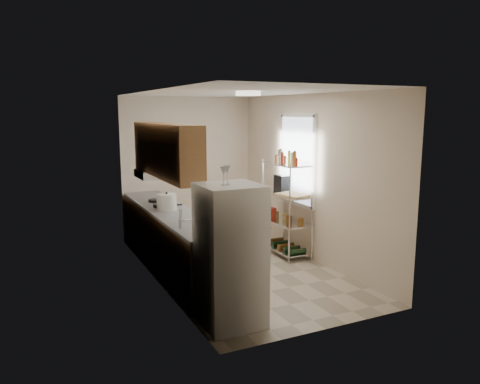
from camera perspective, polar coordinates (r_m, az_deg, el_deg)
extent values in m
cube|color=beige|center=(7.12, -0.15, -9.34)|extent=(2.50, 4.40, 0.01)
cube|color=white|center=(6.73, -0.16, 12.15)|extent=(2.50, 4.40, 0.01)
cube|color=beige|center=(8.83, -6.33, 3.05)|extent=(2.50, 0.01, 2.60)
cube|color=beige|center=(4.94, 10.93, -2.43)|extent=(2.50, 0.01, 2.60)
cube|color=beige|center=(6.37, -10.40, 0.34)|extent=(0.01, 4.40, 2.60)
cube|color=beige|center=(7.42, 8.62, 1.72)|extent=(0.01, 4.40, 2.60)
cube|color=#B5804D|center=(7.06, -8.50, -5.91)|extent=(0.60, 3.48, 0.86)
cube|color=gray|center=(6.96, -8.47, -2.33)|extent=(0.63, 3.51, 0.04)
cube|color=#B7BABC|center=(5.90, -5.50, -4.53)|extent=(0.52, 0.44, 0.04)
cube|color=#B7BABC|center=(8.40, -9.45, -3.19)|extent=(0.01, 0.55, 0.72)
cube|color=#B5804D|center=(6.46, -9.06, 5.06)|extent=(0.33, 2.20, 0.72)
cube|color=#B7BABC|center=(7.28, -10.36, 2.23)|extent=(0.50, 0.60, 0.12)
cube|color=white|center=(7.67, 7.02, 3.90)|extent=(0.06, 1.00, 1.46)
cube|color=silver|center=(7.79, 5.62, -6.87)|extent=(0.45, 0.90, 0.02)
cube|color=silver|center=(7.68, 5.67, -3.65)|extent=(0.45, 0.90, 0.02)
cube|color=silver|center=(7.59, 5.73, -0.34)|extent=(0.45, 0.90, 0.02)
cube|color=silver|center=(7.51, 5.80, 3.42)|extent=(0.45, 0.90, 0.02)
cylinder|color=silver|center=(7.16, 6.06, -2.80)|extent=(0.02, 0.02, 1.55)
cylinder|color=silver|center=(7.90, 2.73, -1.56)|extent=(0.02, 0.02, 1.55)
cylinder|color=silver|center=(7.38, 8.88, -2.47)|extent=(0.02, 0.02, 1.55)
cylinder|color=silver|center=(8.10, 5.38, -1.30)|extent=(0.02, 0.02, 1.55)
cylinder|color=white|center=(6.46, 1.01, 11.93)|extent=(0.34, 0.34, 0.05)
cube|color=white|center=(5.14, -1.21, -7.73)|extent=(0.65, 0.65, 1.57)
cylinder|color=white|center=(6.96, -8.92, -1.19)|extent=(0.29, 0.29, 0.23)
cylinder|color=black|center=(7.19, -9.49, -1.61)|extent=(0.34, 0.34, 0.05)
cylinder|color=black|center=(7.60, -10.36, -1.04)|extent=(0.23, 0.23, 0.04)
cube|color=tan|center=(7.43, 6.51, -0.35)|extent=(0.49, 0.57, 0.03)
cube|color=black|center=(7.87, 5.07, 1.15)|extent=(0.17, 0.25, 0.28)
cube|color=maroon|center=(7.88, 3.80, -2.53)|extent=(0.13, 0.17, 0.17)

